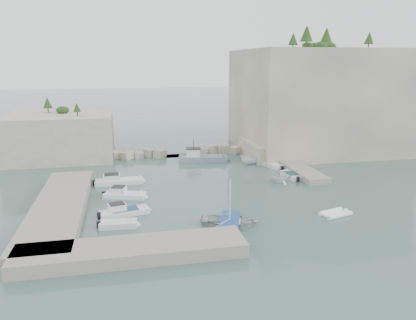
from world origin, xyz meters
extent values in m
plane|color=#42635A|center=(0.00, 0.00, 0.00)|extent=(400.00, 400.00, 0.00)
cube|color=beige|center=(23.00, 23.00, 8.50)|extent=(26.00, 22.00, 17.00)
cube|color=beige|center=(13.00, 18.00, 1.25)|extent=(8.00, 10.00, 2.50)
cube|color=beige|center=(-20.00, 25.00, 3.50)|extent=(16.00, 14.00, 7.00)
cube|color=#9E9689|center=(-17.00, -1.00, 0.55)|extent=(5.00, 24.00, 1.10)
cube|color=#9E9689|center=(-10.00, -12.50, 0.55)|extent=(18.00, 4.00, 1.10)
cube|color=#9E9689|center=(13.50, 10.00, 0.40)|extent=(3.00, 16.00, 0.80)
cube|color=beige|center=(-1.00, 22.00, 0.70)|extent=(28.00, 3.00, 1.40)
imported|color=silver|center=(-0.83, -7.86, 0.00)|extent=(6.40, 5.43, 1.13)
imported|color=white|center=(9.09, 4.46, 0.00)|extent=(3.23, 2.86, 1.58)
imported|color=white|center=(8.95, 14.34, 0.00)|extent=(4.83, 2.44, 1.78)
cylinder|color=white|center=(-0.83, -7.86, 2.66)|extent=(0.10, 0.10, 4.20)
cone|color=#1E4219|center=(18.00, 18.00, 19.27)|extent=(1.96, 1.96, 2.45)
cone|color=#1E4219|center=(26.00, 27.00, 19.60)|extent=(2.24, 2.24, 2.80)
cone|color=#1E4219|center=(30.00, 20.00, 18.82)|extent=(1.57, 1.57, 1.96)
cone|color=#1E4219|center=(21.00, 30.00, 19.08)|extent=(1.79, 1.79, 2.24)
cone|color=#1E4219|center=(-22.00, 27.00, 8.62)|extent=(1.40, 1.40, 1.75)
cone|color=#1E4219|center=(-17.00, 22.00, 8.30)|extent=(1.12, 1.12, 1.40)
camera|label=1|loc=(-10.18, -42.37, 15.05)|focal=35.00mm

